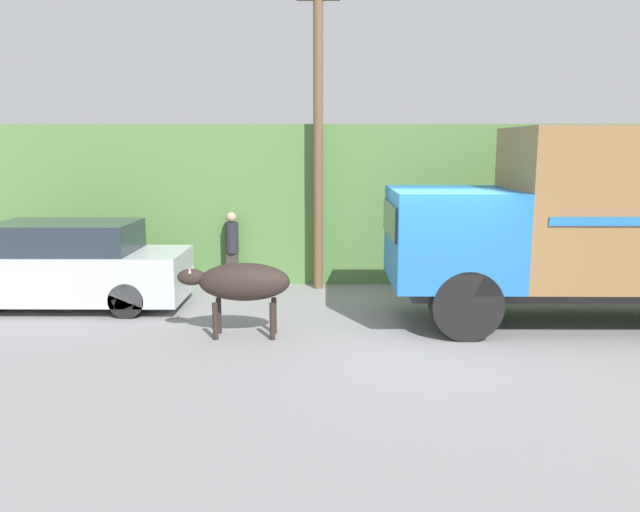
{
  "coord_description": "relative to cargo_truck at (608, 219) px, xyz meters",
  "views": [
    {
      "loc": [
        -1.71,
        -9.9,
        3.14
      ],
      "look_at": [
        -1.79,
        0.54,
        1.29
      ],
      "focal_mm": 35.0,
      "sensor_mm": 36.0,
      "label": 1
    }
  ],
  "objects": [
    {
      "name": "pedestrian_on_hill",
      "position": [
        -7.02,
        2.86,
        -0.94
      ],
      "size": [
        0.31,
        0.31,
        1.69
      ],
      "rotation": [
        0.0,
        0.0,
        3.17
      ],
      "color": "#38332D",
      "rests_on": "ground_plane"
    },
    {
      "name": "hillside_embankment",
      "position": [
        -3.23,
        6.01,
        -0.08
      ],
      "size": [
        32.0,
        5.74,
        3.61
      ],
      "color": "#568442",
      "rests_on": "ground_plane"
    },
    {
      "name": "parked_suv",
      "position": [
        -10.05,
        1.04,
        -1.07
      ],
      "size": [
        4.79,
        1.74,
        1.68
      ],
      "rotation": [
        0.0,
        0.0,
        -0.02
      ],
      "color": "silver",
      "rests_on": "ground_plane"
    },
    {
      "name": "cargo_truck",
      "position": [
        0.0,
        0.0,
        0.0
      ],
      "size": [
        7.03,
        2.36,
        3.45
      ],
      "rotation": [
        0.0,
        0.0,
        0.02
      ],
      "color": "#2D2D2D",
      "rests_on": "ground_plane"
    },
    {
      "name": "brown_cow",
      "position": [
        -6.32,
        -0.84,
        -0.97
      ],
      "size": [
        1.86,
        0.63,
        1.25
      ],
      "rotation": [
        0.0,
        0.0,
        0.18
      ],
      "color": "#2D231E",
      "rests_on": "ground_plane"
    },
    {
      "name": "utility_pole",
      "position": [
        -5.09,
        2.75,
        1.73
      ],
      "size": [
        0.9,
        0.21,
        6.99
      ],
      "color": "brown",
      "rests_on": "ground_plane"
    },
    {
      "name": "ground_plane",
      "position": [
        -3.23,
        -0.94,
        -1.88
      ],
      "size": [
        60.0,
        60.0,
        0.0
      ],
      "primitive_type": "plane",
      "color": "gray"
    },
    {
      "name": "building_backdrop",
      "position": [
        -9.39,
        4.73,
        -0.46
      ],
      "size": [
        6.62,
        2.7,
        2.83
      ],
      "color": "#99ADB7",
      "rests_on": "ground_plane"
    }
  ]
}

